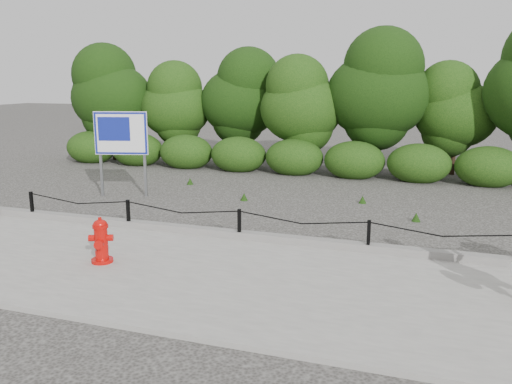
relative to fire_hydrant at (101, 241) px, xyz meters
name	(u,v)px	position (x,y,z in m)	size (l,w,h in m)	color
ground	(239,243)	(1.74, 2.05, -0.46)	(90.00, 90.00, 0.00)	#2D2B28
sidewalk	(196,275)	(1.74, 0.05, -0.42)	(14.00, 4.00, 0.08)	gray
curb	(240,235)	(1.74, 2.10, -0.31)	(14.00, 0.22, 0.14)	slate
chain_barrier	(239,220)	(1.74, 2.05, 0.00)	(10.06, 0.06, 0.60)	black
treeline	(351,95)	(2.39, 10.96, 2.12)	(20.38, 3.72, 4.97)	black
fire_hydrant	(101,241)	(0.00, 0.00, 0.00)	(0.48, 0.48, 0.79)	#BD0A07
advertising_sign	(121,137)	(-2.73, 4.96, 1.16)	(1.40, 0.47, 2.30)	slate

